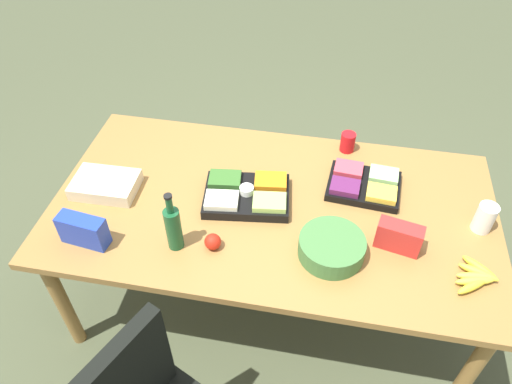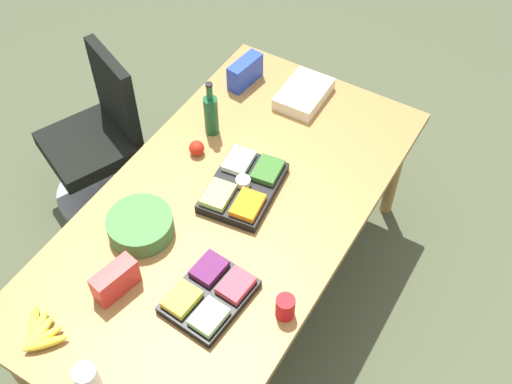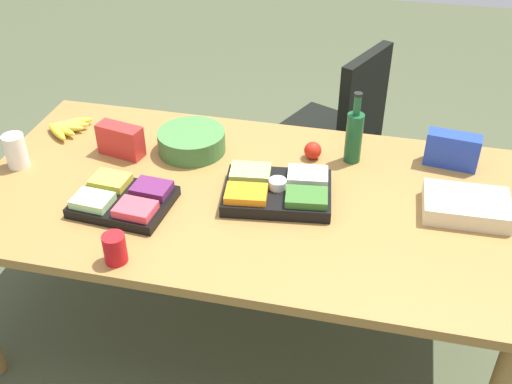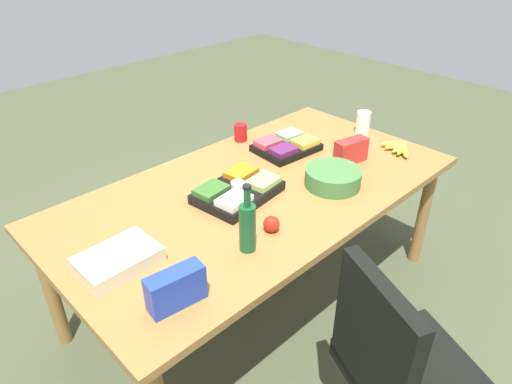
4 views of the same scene
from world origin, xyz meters
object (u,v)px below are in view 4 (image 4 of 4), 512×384
Objects in this scene: banana_bunch at (399,147)px; fruit_platter at (286,146)px; salad_bowl at (333,178)px; conference_table at (258,199)px; sheet_cake at (118,260)px; chip_bag_blue at (176,288)px; veggie_tray at (238,191)px; mayo_jar at (363,123)px; apple_red at (271,224)px; wine_bottle at (247,226)px; chip_bag_red at (351,151)px; red_solo_cup at (241,132)px.

banana_bunch is 0.69m from fruit_platter.
salad_bowl reaches higher than banana_bunch.
salad_bowl is (-0.30, 0.26, 0.12)m from conference_table.
conference_table is at bearing -176.50° from sheet_cake.
chip_bag_blue reaches higher than banana_bunch.
sheet_cake is 0.72m from veggie_tray.
banana_bunch is at bearing 172.51° from sheet_cake.
apple_red is at bearing 15.83° from mayo_jar.
fruit_platter is 0.47m from salad_bowl.
wine_bottle is 1.43m from mayo_jar.
mayo_jar is (-0.06, -0.31, 0.05)m from banana_bunch.
apple_red is at bearing 10.80° from chip_bag_red.
veggie_tray is 0.78m from chip_bag_blue.
red_solo_cup is (-0.03, -0.76, 0.01)m from salad_bowl.
veggie_tray is (1.06, -0.30, 0.01)m from banana_bunch.
chip_bag_blue reaches higher than conference_table.
sheet_cake is at bearing 24.87° from red_solo_cup.
sheet_cake is 1.32m from fruit_platter.
chip_bag_blue is (0.41, 0.05, -0.05)m from wine_bottle.
chip_bag_blue is 1.49× the size of mayo_jar.
fruit_platter is 3.47× the size of red_solo_cup.
mayo_jar is (-1.38, -0.36, -0.05)m from wine_bottle.
mayo_jar is at bearing -157.38° from salad_bowl.
sheet_cake is at bearing 4.90° from veggie_tray.
salad_bowl is 0.76m from red_solo_cup.
red_solo_cup is (0.10, -0.30, 0.02)m from fruit_platter.
apple_red is at bearing -173.22° from wine_bottle.
red_solo_cup is at bearing -142.02° from chip_bag_blue.
chip_bag_red is at bearing -20.71° from banana_bunch.
chip_bag_red is 2.63× the size of apple_red.
conference_table is at bearing 56.09° from red_solo_cup.
sheet_cake is 0.55m from wine_bottle.
wine_bottle is (0.39, 0.34, 0.19)m from conference_table.
fruit_platter is 0.99m from wine_bottle.
red_solo_cup is at bearing -53.10° from banana_bunch.
apple_red is (1.21, 0.34, -0.04)m from mayo_jar.
chip_bag_blue reaches higher than veggie_tray.
mayo_jar is (-1.84, -0.08, 0.04)m from sheet_cake.
banana_bunch reaches higher than conference_table.
salad_bowl reaches higher than apple_red.
banana_bunch is 1.32m from wine_bottle.
wine_bottle is (1.32, 0.05, 0.10)m from banana_bunch.
conference_table is at bearing -154.06° from chip_bag_blue.
mayo_jar is (-0.99, -0.03, 0.14)m from conference_table.
wine_bottle is at bearing 6.78° from apple_red.
red_solo_cup reaches higher than apple_red.
sheet_cake is 0.84× the size of fruit_platter.
chip_bag_red is 0.31m from salad_bowl.
chip_bag_blue is (1.11, 0.13, 0.03)m from salad_bowl.
salad_bowl is at bearing -173.51° from wine_bottle.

